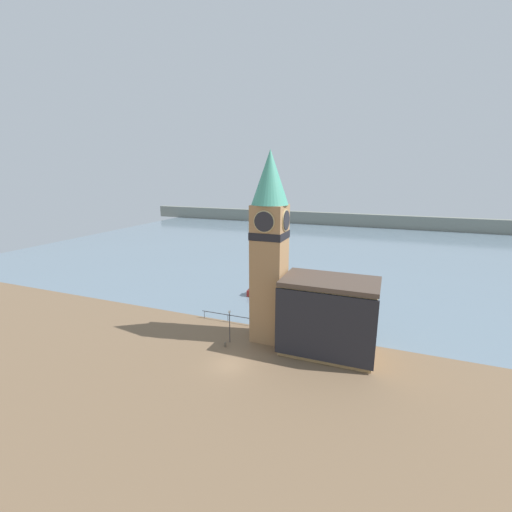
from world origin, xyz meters
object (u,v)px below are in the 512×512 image
Objects in this scene: pier_building at (328,316)px; mooring_bollard_near at (225,344)px; clock_tower at (270,243)px; lamp_post at (230,320)px; boat_near at (263,292)px.

pier_building is 17.87× the size of mooring_bollard_near.
lamp_post is at bearing -145.51° from clock_tower.
boat_near is at bearing 96.40° from lamp_post.
mooring_bollard_near is at bearing -135.25° from clock_tower.
mooring_bollard_near is at bearing -164.07° from pier_building.
lamp_post is at bearing -87.69° from boat_near.
clock_tower is at bearing -70.81° from boat_near.
pier_building is 20.49m from boat_near.
clock_tower is 4.08× the size of boat_near.
clock_tower reaches higher than mooring_bollard_near.
pier_building is at bearing -5.91° from clock_tower.
boat_near is at bearing 113.27° from clock_tower.
mooring_bollard_near is 0.14× the size of lamp_post.
mooring_bollard_near is (-11.75, -3.35, -4.17)m from pier_building.
lamp_post reaches higher than boat_near.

